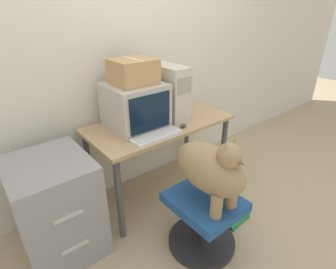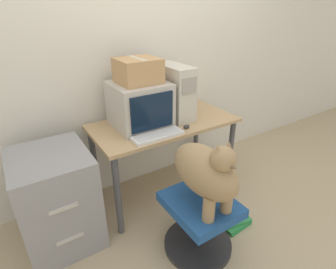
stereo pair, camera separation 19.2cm
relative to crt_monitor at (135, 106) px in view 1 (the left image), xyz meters
name	(u,v)px [view 1 (the left image)]	position (x,y,z in m)	size (l,w,h in m)	color
ground_plane	(182,207)	(0.20, -0.37, -0.92)	(12.00, 12.00, 0.00)	tan
wall_back	(133,50)	(0.20, 0.32, 0.38)	(8.00, 0.05, 2.60)	silver
desk	(160,132)	(0.20, -0.05, -0.28)	(1.26, 0.63, 0.74)	tan
crt_monitor	(135,106)	(0.00, 0.00, 0.00)	(0.44, 0.43, 0.36)	#B7B2A8
pc_tower	(168,92)	(0.34, 0.00, 0.05)	(0.19, 0.43, 0.46)	beige
keyboard	(157,136)	(0.00, -0.28, -0.17)	(0.41, 0.14, 0.03)	silver
computer_mouse	(183,126)	(0.28, -0.27, -0.16)	(0.06, 0.04, 0.03)	#333333
office_chair	(203,219)	(0.06, -0.76, -0.68)	(0.51, 0.51, 0.43)	#262628
dog	(211,168)	(0.06, -0.79, -0.22)	(0.28, 0.55, 0.52)	#9E7F56
filing_cabinet	(57,207)	(-0.77, -0.12, -0.55)	(0.51, 0.59, 0.74)	gray
cardboard_box	(133,71)	(0.00, 0.00, 0.27)	(0.31, 0.30, 0.19)	tan
book_stack_floor	(233,216)	(0.45, -0.75, -0.89)	(0.27, 0.21, 0.06)	#2D8C47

